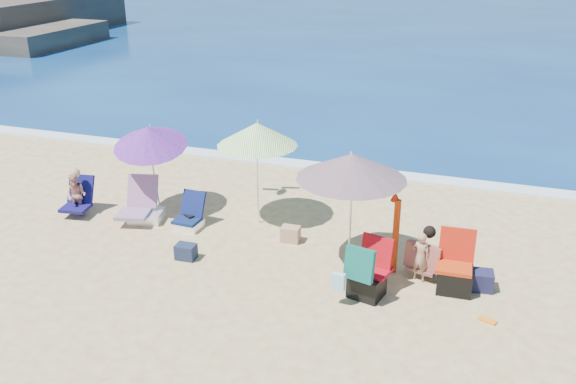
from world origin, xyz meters
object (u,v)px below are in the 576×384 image
(umbrella_turquoise, at_px, (352,166))
(umbrella_striped, at_px, (257,134))
(furled_umbrella, at_px, (395,229))
(chair_rainbow, at_px, (143,209))
(camp_chair_left, at_px, (455,273))
(person_center, at_px, (422,256))
(umbrella_blue, at_px, (149,137))
(chair_navy, at_px, (189,219))
(person_left, at_px, (77,194))
(camp_chair_right, at_px, (366,277))

(umbrella_turquoise, xyz_separation_m, umbrella_striped, (-1.97, 1.12, -0.03))
(furled_umbrella, height_order, chair_rainbow, furled_umbrella)
(camp_chair_left, bearing_deg, person_center, 161.55)
(umbrella_blue, xyz_separation_m, chair_navy, (0.91, -0.37, -1.35))
(umbrella_striped, xyz_separation_m, person_center, (3.13, -1.13, -1.29))
(chair_navy, bearing_deg, umbrella_striped, 31.27)
(chair_rainbow, relative_size, person_left, 1.03)
(furled_umbrella, bearing_deg, chair_navy, 174.00)
(umbrella_blue, bearing_deg, umbrella_turquoise, -11.80)
(umbrella_turquoise, height_order, person_left, umbrella_turquoise)
(umbrella_striped, bearing_deg, chair_navy, -148.73)
(camp_chair_left, bearing_deg, chair_rainbow, 173.65)
(umbrella_turquoise, xyz_separation_m, furled_umbrella, (0.71, 0.06, -0.96))
(chair_rainbow, distance_m, camp_chair_left, 5.72)
(umbrella_striped, distance_m, person_left, 3.68)
(camp_chair_right, xyz_separation_m, person_center, (0.71, 0.78, 0.07))
(camp_chair_left, xyz_separation_m, person_center, (-0.51, 0.17, 0.12))
(umbrella_turquoise, relative_size, person_center, 2.39)
(person_center, bearing_deg, furled_umbrella, 171.11)
(umbrella_blue, relative_size, camp_chair_left, 2.03)
(furled_umbrella, bearing_deg, chair_rainbow, 175.24)
(person_center, bearing_deg, chair_navy, 173.69)
(person_left, bearing_deg, person_center, -2.54)
(umbrella_striped, relative_size, camp_chair_right, 2.14)
(person_center, bearing_deg, person_left, 177.46)
(chair_rainbow, bearing_deg, umbrella_blue, 83.17)
(umbrella_turquoise, bearing_deg, umbrella_striped, 150.31)
(umbrella_blue, distance_m, camp_chair_left, 5.86)
(umbrella_striped, height_order, camp_chair_left, umbrella_striped)
(camp_chair_right, bearing_deg, person_center, 47.77)
(camp_chair_right, bearing_deg, umbrella_blue, 159.96)
(chair_rainbow, bearing_deg, person_left, -172.24)
(chair_navy, bearing_deg, camp_chair_left, -7.66)
(person_left, bearing_deg, chair_navy, 4.57)
(umbrella_turquoise, relative_size, camp_chair_right, 2.16)
(umbrella_striped, bearing_deg, umbrella_blue, -171.68)
(chair_rainbow, bearing_deg, umbrella_striped, 18.04)
(person_left, bearing_deg, camp_chair_left, -3.74)
(camp_chair_left, relative_size, camp_chair_right, 1.02)
(umbrella_turquoise, distance_m, umbrella_blue, 4.06)
(umbrella_turquoise, distance_m, person_left, 5.47)
(umbrella_turquoise, xyz_separation_m, chair_rainbow, (-4.01, 0.46, -1.49))
(umbrella_turquoise, relative_size, umbrella_blue, 1.04)
(umbrella_blue, bearing_deg, chair_rainbow, -96.83)
(umbrella_striped, height_order, furled_umbrella, umbrella_striped)
(umbrella_striped, relative_size, camp_chair_left, 2.11)
(umbrella_blue, xyz_separation_m, furled_umbrella, (4.68, -0.77, -0.77))
(furled_umbrella, relative_size, chair_navy, 2.15)
(furled_umbrella, relative_size, chair_rainbow, 1.46)
(camp_chair_right, bearing_deg, furled_umbrella, 73.14)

